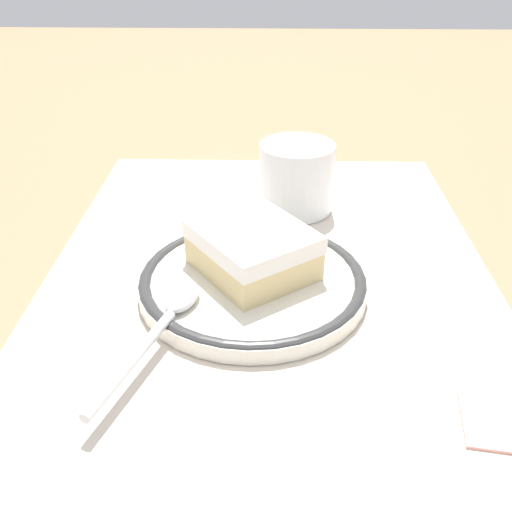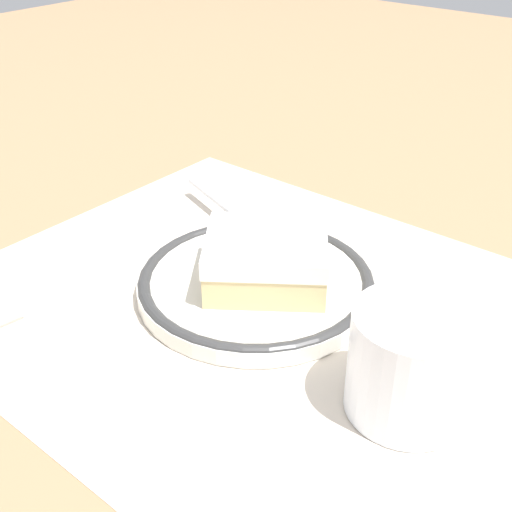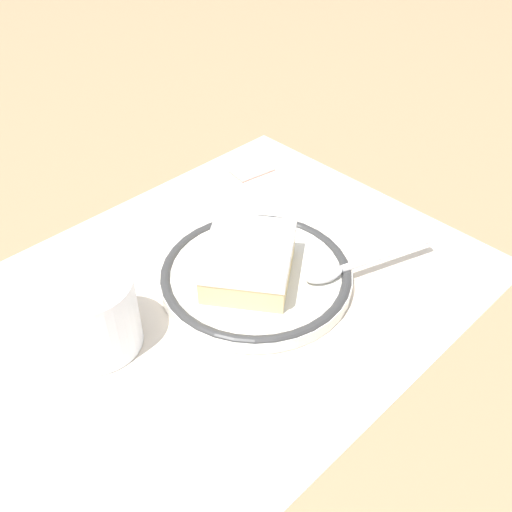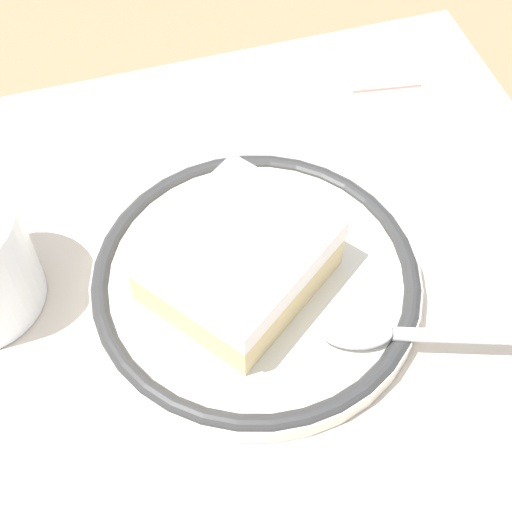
{
  "view_description": "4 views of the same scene",
  "coord_description": "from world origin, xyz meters",
  "px_view_note": "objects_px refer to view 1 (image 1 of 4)",
  "views": [
    {
      "loc": [
        0.44,
        -0.0,
        0.28
      ],
      "look_at": [
        0.04,
        -0.01,
        0.03
      ],
      "focal_mm": 40.78,
      "sensor_mm": 36.0,
      "label": 1
    },
    {
      "loc": [
        -0.24,
        0.32,
        0.3
      ],
      "look_at": [
        0.04,
        -0.01,
        0.03
      ],
      "focal_mm": 45.76,
      "sensor_mm": 36.0,
      "label": 2
    },
    {
      "loc": [
        -0.26,
        -0.32,
        0.39
      ],
      "look_at": [
        0.04,
        -0.01,
        0.03
      ],
      "focal_mm": 40.97,
      "sensor_mm": 36.0,
      "label": 3
    },
    {
      "loc": [
        -0.03,
        -0.24,
        0.37
      ],
      "look_at": [
        0.04,
        -0.01,
        0.03
      ],
      "focal_mm": 52.81,
      "sensor_mm": 36.0,
      "label": 4
    }
  ],
  "objects_px": {
    "spoon": "(169,319)",
    "sugar_packet": "(491,417)",
    "plate": "(256,282)",
    "cup": "(299,182)",
    "cake_slice": "(256,250)"
  },
  "relations": [
    {
      "from": "cake_slice",
      "to": "cup",
      "type": "relative_size",
      "value": 1.58
    },
    {
      "from": "spoon",
      "to": "sugar_packet",
      "type": "relative_size",
      "value": 2.93
    },
    {
      "from": "sugar_packet",
      "to": "spoon",
      "type": "bearing_deg",
      "value": -109.2
    },
    {
      "from": "spoon",
      "to": "plate",
      "type": "bearing_deg",
      "value": 137.26
    },
    {
      "from": "plate",
      "to": "spoon",
      "type": "distance_m",
      "value": 0.09
    },
    {
      "from": "cup",
      "to": "sugar_packet",
      "type": "bearing_deg",
      "value": 20.47
    },
    {
      "from": "spoon",
      "to": "sugar_packet",
      "type": "height_order",
      "value": "spoon"
    },
    {
      "from": "cup",
      "to": "sugar_packet",
      "type": "xyz_separation_m",
      "value": [
        0.3,
        0.11,
        -0.03
      ]
    },
    {
      "from": "cake_slice",
      "to": "sugar_packet",
      "type": "relative_size",
      "value": 2.44
    },
    {
      "from": "spoon",
      "to": "sugar_packet",
      "type": "bearing_deg",
      "value": 70.8
    },
    {
      "from": "cake_slice",
      "to": "cup",
      "type": "height_order",
      "value": "cup"
    },
    {
      "from": "spoon",
      "to": "cake_slice",
      "type": "bearing_deg",
      "value": 141.28
    },
    {
      "from": "cup",
      "to": "plate",
      "type": "bearing_deg",
      "value": -14.59
    },
    {
      "from": "spoon",
      "to": "cup",
      "type": "xyz_separation_m",
      "value": [
        -0.22,
        0.1,
        0.01
      ]
    },
    {
      "from": "cup",
      "to": "sugar_packet",
      "type": "height_order",
      "value": "cup"
    }
  ]
}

